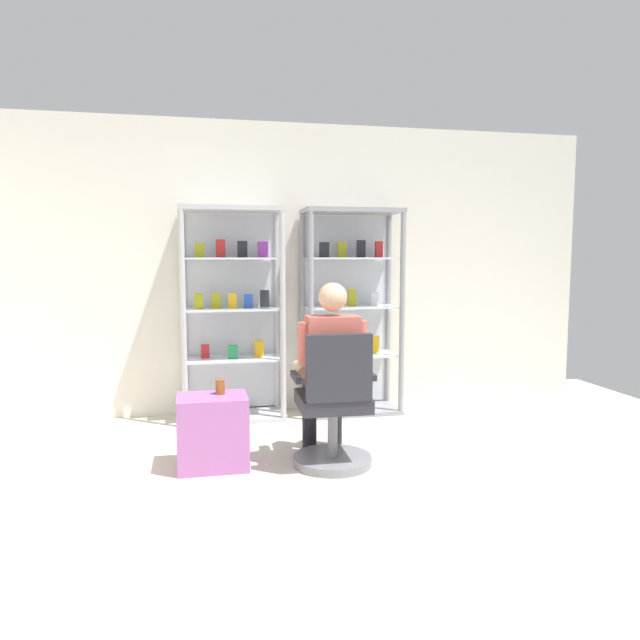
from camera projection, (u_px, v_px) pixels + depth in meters
name	position (u px, v px, depth m)	size (l,w,h in m)	color
ground_plane	(385.00, 560.00, 2.88)	(7.20, 7.20, 0.00)	beige
back_wall	(288.00, 269.00, 5.66)	(6.00, 0.10, 2.70)	silver
display_cabinet_left	(232.00, 312.00, 5.35)	(0.90, 0.45, 1.90)	#B7B7BC
display_cabinet_right	(350.00, 310.00, 5.58)	(0.90, 0.45, 1.90)	gray
office_chair	(334.00, 412.00, 4.11)	(0.57, 0.56, 0.96)	slate
seated_shopkeeper	(330.00, 363.00, 4.24)	(0.49, 0.57, 1.29)	black
storage_crate	(213.00, 432.00, 4.13)	(0.48, 0.37, 0.51)	#9E599E
tea_glass	(220.00, 387.00, 4.15)	(0.07, 0.07, 0.11)	brown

